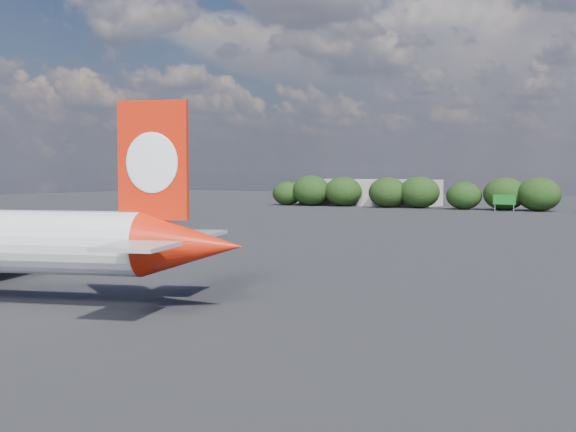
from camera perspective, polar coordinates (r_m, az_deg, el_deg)
The scene contains 3 objects.
ground at distance 104.20m, azimuth 6.38°, elevation -2.82°, with size 500.00×500.00×0.00m, color black.
terminal_building at distance 250.83m, azimuth 5.84°, elevation 1.68°, with size 42.00×16.00×8.00m.
highway_sign at distance 218.88m, azimuth 15.13°, elevation 1.12°, with size 6.00×0.30×4.50m.
Camera 1 is at (44.18, -33.71, 11.12)m, focal length 50.00 mm.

